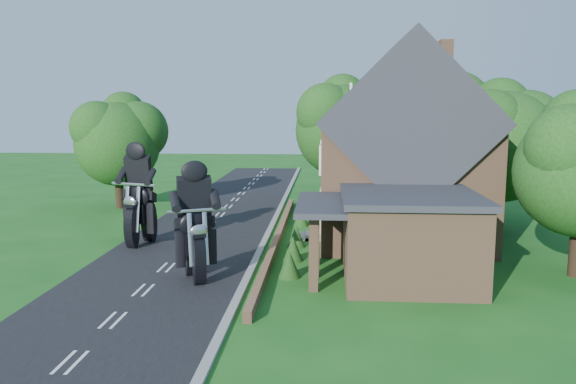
# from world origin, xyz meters

# --- Properties ---
(ground) EXTENTS (120.00, 120.00, 0.00)m
(ground) POSITION_xyz_m (0.00, 0.00, 0.00)
(ground) COLOR #175317
(ground) RESTS_ON ground
(road) EXTENTS (7.00, 80.00, 0.02)m
(road) POSITION_xyz_m (0.00, 0.00, 0.01)
(road) COLOR black
(road) RESTS_ON ground
(kerb) EXTENTS (0.30, 80.00, 0.12)m
(kerb) POSITION_xyz_m (3.65, 0.00, 0.06)
(kerb) COLOR gray
(kerb) RESTS_ON ground
(garden_wall) EXTENTS (0.30, 22.00, 0.40)m
(garden_wall) POSITION_xyz_m (4.30, 5.00, 0.20)
(garden_wall) COLOR #92684A
(garden_wall) RESTS_ON ground
(house) EXTENTS (9.54, 8.64, 10.24)m
(house) POSITION_xyz_m (10.49, 6.00, 4.34)
(house) COLOR #92684A
(house) RESTS_ON ground
(annex) EXTENTS (7.05, 5.94, 3.44)m
(annex) POSITION_xyz_m (9.87, -0.80, 1.77)
(annex) COLOR #92684A
(annex) RESTS_ON ground
(tree_house_right) EXTENTS (6.51, 6.00, 8.40)m
(tree_house_right) POSITION_xyz_m (16.65, 8.62, 5.19)
(tree_house_right) COLOR black
(tree_house_right) RESTS_ON ground
(tree_behind_house) EXTENTS (7.81, 7.20, 10.08)m
(tree_behind_house) POSITION_xyz_m (14.18, 16.14, 6.23)
(tree_behind_house) COLOR black
(tree_behind_house) RESTS_ON ground
(tree_behind_left) EXTENTS (6.94, 6.40, 9.16)m
(tree_behind_left) POSITION_xyz_m (8.16, 17.13, 5.73)
(tree_behind_left) COLOR black
(tree_behind_left) RESTS_ON ground
(tree_far_road) EXTENTS (6.08, 5.60, 7.84)m
(tree_far_road) POSITION_xyz_m (-6.86, 14.11, 4.84)
(tree_far_road) COLOR black
(tree_far_road) RESTS_ON ground
(shrub_a) EXTENTS (0.90, 0.90, 1.10)m
(shrub_a) POSITION_xyz_m (5.30, -1.00, 0.55)
(shrub_a) COLOR #153912
(shrub_a) RESTS_ON ground
(shrub_b) EXTENTS (0.90, 0.90, 1.10)m
(shrub_b) POSITION_xyz_m (5.30, 1.50, 0.55)
(shrub_b) COLOR #153912
(shrub_b) RESTS_ON ground
(shrub_c) EXTENTS (0.90, 0.90, 1.10)m
(shrub_c) POSITION_xyz_m (5.30, 4.00, 0.55)
(shrub_c) COLOR #153912
(shrub_c) RESTS_ON ground
(shrub_d) EXTENTS (0.90, 0.90, 1.10)m
(shrub_d) POSITION_xyz_m (5.30, 9.00, 0.55)
(shrub_d) COLOR #153912
(shrub_d) RESTS_ON ground
(shrub_e) EXTENTS (0.90, 0.90, 1.10)m
(shrub_e) POSITION_xyz_m (5.30, 11.50, 0.55)
(shrub_e) COLOR #153912
(shrub_e) RESTS_ON ground
(shrub_f) EXTENTS (0.90, 0.90, 1.10)m
(shrub_f) POSITION_xyz_m (5.30, 14.00, 0.55)
(shrub_f) COLOR #153912
(shrub_f) RESTS_ON ground
(motorcycle_lead) EXTENTS (1.00, 1.54, 1.42)m
(motorcycle_lead) POSITION_xyz_m (1.67, -1.65, 0.71)
(motorcycle_lead) COLOR black
(motorcycle_lead) RESTS_ON ground
(motorcycle_follow) EXTENTS (0.88, 1.69, 1.53)m
(motorcycle_follow) POSITION_xyz_m (-2.36, 3.81, 0.76)
(motorcycle_follow) COLOR black
(motorcycle_follow) RESTS_ON ground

